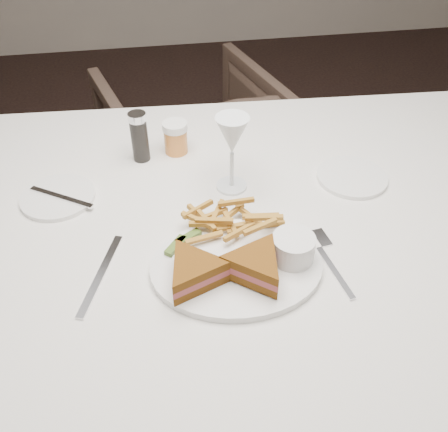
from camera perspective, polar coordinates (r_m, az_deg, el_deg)
ground at (r=1.83m, az=4.73°, el=-10.92°), size 5.00×5.00×0.00m
table at (r=1.31m, az=-0.36°, el=-12.72°), size 1.55×1.08×0.75m
chair_far at (r=2.07m, az=-3.51°, el=8.49°), size 0.78×0.75×0.66m
table_setting at (r=0.98m, az=0.14°, el=-0.52°), size 0.82×0.64×0.18m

